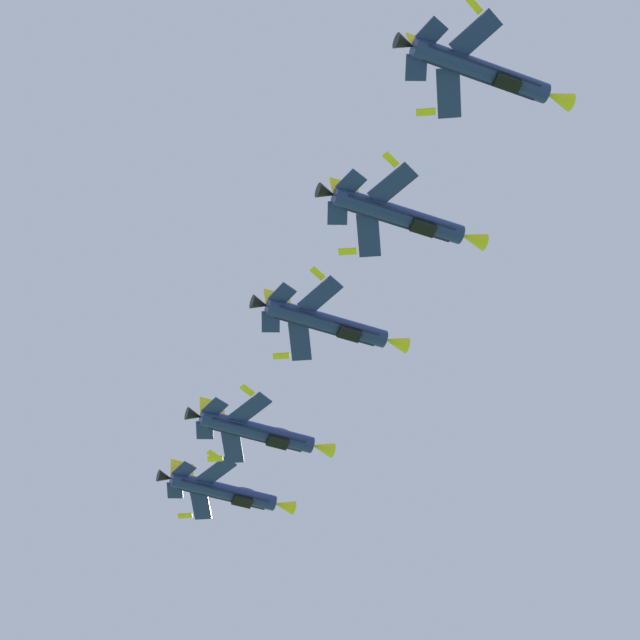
{
  "coord_description": "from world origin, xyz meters",
  "views": [
    {
      "loc": [
        5.81,
        -7.19,
        1.85
      ],
      "look_at": [
        -20.73,
        81.27,
        87.47
      ],
      "focal_mm": 74.54,
      "sensor_mm": 36.0,
      "label": 1
    }
  ],
  "objects_px": {
    "fighter_jet_left_wing": "(260,432)",
    "fighter_jet_right_outer": "(484,72)",
    "fighter_jet_lead": "(226,492)",
    "fighter_jet_left_outer": "(402,216)",
    "fighter_jet_right_wing": "(330,324)"
  },
  "relations": [
    {
      "from": "fighter_jet_right_outer",
      "to": "fighter_jet_left_wing",
      "type": "bearing_deg",
      "value": -177.93
    },
    {
      "from": "fighter_jet_lead",
      "to": "fighter_jet_left_outer",
      "type": "relative_size",
      "value": 1.0
    },
    {
      "from": "fighter_jet_right_wing",
      "to": "fighter_jet_left_outer",
      "type": "xyz_separation_m",
      "value": [
        9.99,
        -11.98,
        -0.65
      ]
    },
    {
      "from": "fighter_jet_left_wing",
      "to": "fighter_jet_left_outer",
      "type": "height_order",
      "value": "fighter_jet_left_outer"
    },
    {
      "from": "fighter_jet_left_wing",
      "to": "fighter_jet_left_outer",
      "type": "distance_m",
      "value": 31.79
    },
    {
      "from": "fighter_jet_right_wing",
      "to": "fighter_jet_right_outer",
      "type": "bearing_deg",
      "value": 1.56
    },
    {
      "from": "fighter_jet_right_outer",
      "to": "fighter_jet_left_outer",
      "type": "bearing_deg",
      "value": -177.15
    },
    {
      "from": "fighter_jet_left_outer",
      "to": "fighter_jet_right_wing",
      "type": "bearing_deg",
      "value": -179.62
    },
    {
      "from": "fighter_jet_left_wing",
      "to": "fighter_jet_right_outer",
      "type": "distance_m",
      "value": 46.29
    },
    {
      "from": "fighter_jet_lead",
      "to": "fighter_jet_right_outer",
      "type": "height_order",
      "value": "fighter_jet_right_outer"
    },
    {
      "from": "fighter_jet_right_wing",
      "to": "fighter_jet_right_outer",
      "type": "height_order",
      "value": "fighter_jet_right_outer"
    },
    {
      "from": "fighter_jet_lead",
      "to": "fighter_jet_left_wing",
      "type": "height_order",
      "value": "fighter_jet_lead"
    },
    {
      "from": "fighter_jet_left_outer",
      "to": "fighter_jet_left_wing",
      "type": "bearing_deg",
      "value": -178.28
    },
    {
      "from": "fighter_jet_right_wing",
      "to": "fighter_jet_left_outer",
      "type": "bearing_deg",
      "value": 0.38
    },
    {
      "from": "fighter_jet_left_outer",
      "to": "fighter_jet_lead",
      "type": "bearing_deg",
      "value": 179.55
    }
  ]
}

